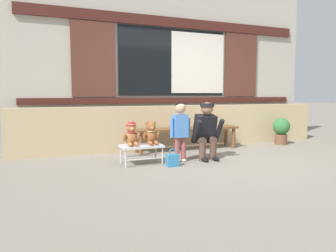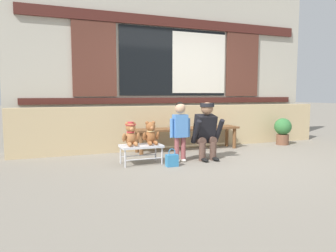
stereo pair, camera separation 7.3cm
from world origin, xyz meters
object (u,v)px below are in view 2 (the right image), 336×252
object	(u,v)px
wooden_bench_long	(187,131)
adult_crouching	(206,131)
handbag_on_ground	(172,160)
teddy_bear_plain	(151,134)
small_display_bench	(141,147)
teddy_bear_with_hat	(131,134)
child_standing	(180,125)
potted_plant	(283,130)

from	to	relation	value
wooden_bench_long	adult_crouching	distance (m)	0.91
handbag_on_ground	teddy_bear_plain	bearing A→B (deg)	123.91
wooden_bench_long	adult_crouching	world-z (taller)	adult_crouching
small_display_bench	handbag_on_ground	world-z (taller)	small_display_bench
small_display_bench	teddy_bear_with_hat	distance (m)	0.26
adult_crouching	small_display_bench	bearing A→B (deg)	177.14
child_standing	wooden_bench_long	bearing A→B (deg)	58.69
child_standing	adult_crouching	bearing A→B (deg)	2.37
wooden_bench_long	child_standing	world-z (taller)	child_standing
wooden_bench_long	potted_plant	bearing A→B (deg)	-3.07
teddy_bear_plain	handbag_on_ground	size ratio (longest dim) A/B	1.34
child_standing	handbag_on_ground	size ratio (longest dim) A/B	3.52
handbag_on_ground	potted_plant	world-z (taller)	potted_plant
child_standing	teddy_bear_with_hat	bearing A→B (deg)	174.40
small_display_bench	potted_plant	distance (m)	3.46
handbag_on_ground	teddy_bear_with_hat	bearing A→B (deg)	148.59
teddy_bear_with_hat	child_standing	world-z (taller)	child_standing
handbag_on_ground	adult_crouching	bearing A→B (deg)	20.79
small_display_bench	potted_plant	xyz separation A→B (m)	(3.38, 0.72, 0.06)
child_standing	adult_crouching	xyz separation A→B (m)	(0.48, 0.02, -0.11)
teddy_bear_with_hat	potted_plant	distance (m)	3.62
wooden_bench_long	teddy_bear_with_hat	xyz separation A→B (m)	(-1.34, -0.84, 0.10)
adult_crouching	potted_plant	bearing A→B (deg)	18.85
teddy_bear_with_hat	teddy_bear_plain	size ratio (longest dim) A/B	1.00
small_display_bench	potted_plant	bearing A→B (deg)	12.07
teddy_bear_with_hat	potted_plant	xyz separation A→B (m)	(3.54, 0.72, -0.15)
wooden_bench_long	teddy_bear_plain	size ratio (longest dim) A/B	5.78
wooden_bench_long	small_display_bench	xyz separation A→B (m)	(-1.18, -0.84, -0.11)
wooden_bench_long	handbag_on_ground	distance (m)	1.44
wooden_bench_long	handbag_on_ground	size ratio (longest dim) A/B	7.72
wooden_bench_long	child_standing	xyz separation A→B (m)	(-0.56, -0.92, 0.22)
teddy_bear_with_hat	child_standing	xyz separation A→B (m)	(0.79, -0.08, 0.12)
teddy_bear_with_hat	adult_crouching	distance (m)	1.26
teddy_bear_with_hat	teddy_bear_plain	world-z (taller)	same
adult_crouching	potted_plant	distance (m)	2.41
handbag_on_ground	wooden_bench_long	bearing A→B (deg)	55.61
wooden_bench_long	adult_crouching	size ratio (longest dim) A/B	2.21
handbag_on_ground	potted_plant	xyz separation A→B (m)	(3.00, 1.05, 0.23)
teddy_bear_plain	small_display_bench	bearing A→B (deg)	-179.49
wooden_bench_long	teddy_bear_plain	world-z (taller)	teddy_bear_plain
child_standing	adult_crouching	size ratio (longest dim) A/B	1.01
small_display_bench	potted_plant	world-z (taller)	potted_plant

